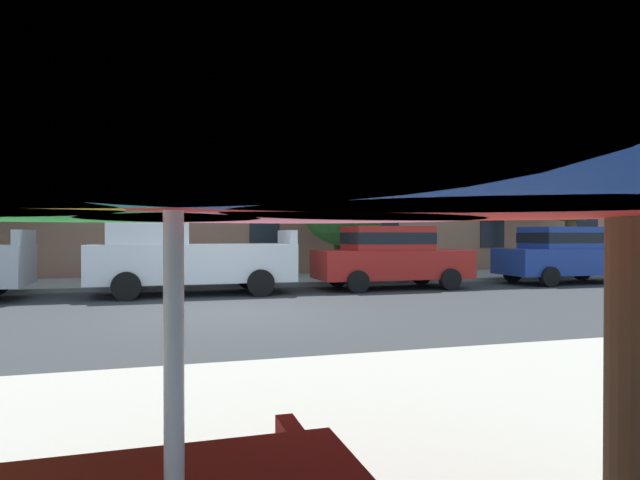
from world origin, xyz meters
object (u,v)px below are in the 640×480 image
sedan_red (390,255)px  street_tree_middle (339,199)px  street_tree_right (570,178)px  pickup_white (184,255)px  sedan_blue (566,253)px  patio_umbrella (173,124)px

sedan_red → street_tree_middle: 3.90m
street_tree_right → street_tree_middle: bearing=176.5°
street_tree_middle → street_tree_right: bearing=-3.5°
street_tree_middle → street_tree_right: (9.06, -0.55, 0.93)m
pickup_white → sedan_red: (5.73, -0.00, -0.08)m
pickup_white → street_tree_middle: 6.55m
sedan_red → street_tree_right: size_ratio=0.80×
pickup_white → street_tree_middle: (5.31, 3.43, 1.74)m
sedan_blue → patio_umbrella: patio_umbrella is taller
pickup_white → sedan_red: size_ratio=1.16×
street_tree_middle → street_tree_right: size_ratio=0.76×
sedan_blue → sedan_red: bearing=180.0°
sedan_red → patio_umbrella: size_ratio=1.09×
street_tree_middle → patio_umbrella: 17.16m
pickup_white → sedan_blue: bearing=-0.0°
sedan_blue → street_tree_right: street_tree_right is taller
pickup_white → street_tree_right: bearing=11.3°
patio_umbrella → street_tree_right: bearing=46.4°
sedan_red → sedan_blue: (6.00, 0.00, 0.00)m
street_tree_right → patio_umbrella: bearing=-133.6°
street_tree_right → patio_umbrella: size_ratio=1.36×
sedan_red → patio_umbrella: 14.17m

